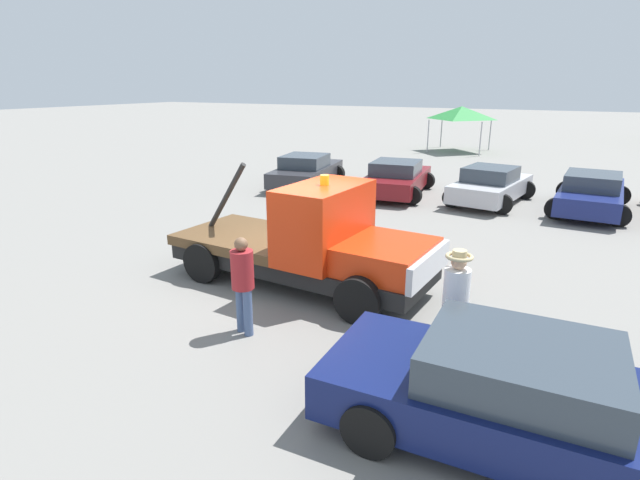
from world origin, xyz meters
The scene contains 10 objects.
ground_plane centered at (0.00, 0.00, 0.00)m, with size 160.00×160.00×0.00m, color gray.
tow_truck centered at (0.36, -0.02, 0.95)m, with size 5.90×2.60×2.51m.
foreground_car centered at (5.02, -3.21, 0.65)m, with size 5.19×2.20×1.34m.
person_near_truck centered at (3.71, -1.69, 1.08)m, with size 0.41×0.41×1.84m.
person_at_hood centered at (0.30, -2.44, 1.01)m, with size 0.39×0.39×1.74m.
parked_car_charcoal centered at (-5.08, 9.36, 0.65)m, with size 2.98×4.84×1.34m.
parked_car_maroon centered at (-1.16, 9.52, 0.65)m, with size 2.85×4.67×1.34m.
parked_car_silver centered at (2.31, 9.77, 0.65)m, with size 2.81×4.43×1.34m.
parked_car_navy centered at (5.52, 10.01, 0.65)m, with size 2.59×4.91×1.34m.
canopy_tent_green centered at (-1.97, 23.64, 2.39)m, with size 3.23×3.23×2.79m.
Camera 1 is at (5.11, -8.76, 4.18)m, focal length 28.00 mm.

